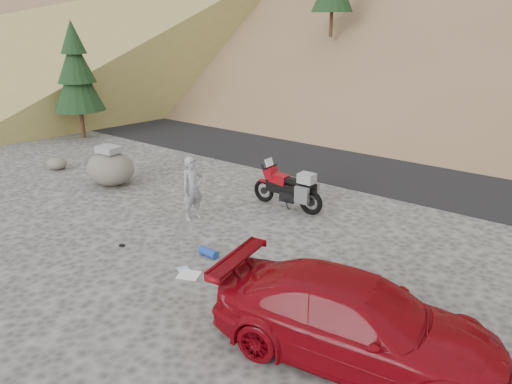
% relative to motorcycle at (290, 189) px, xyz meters
% --- Properties ---
extents(ground, '(140.00, 140.00, 0.00)m').
position_rel_motorcycle_xyz_m(ground, '(-1.20, -2.97, -0.59)').
color(ground, '#413E3C').
rests_on(ground, ground).
extents(road, '(120.00, 7.00, 0.05)m').
position_rel_motorcycle_xyz_m(road, '(-1.20, 6.03, -0.59)').
color(road, black).
rests_on(road, ground).
extents(conifer_verge, '(2.20, 2.20, 5.04)m').
position_rel_motorcycle_xyz_m(conifer_verge, '(-12.20, 1.53, 2.30)').
color(conifer_verge, '#322112').
rests_on(conifer_verge, ground).
extents(motorcycle, '(2.31, 0.67, 1.38)m').
position_rel_motorcycle_xyz_m(motorcycle, '(0.00, 0.00, 0.00)').
color(motorcycle, black).
rests_on(motorcycle, ground).
extents(man, '(0.53, 0.70, 1.73)m').
position_rel_motorcycle_xyz_m(man, '(-1.65, -2.22, -0.59)').
color(man, gray).
rests_on(man, ground).
extents(red_car, '(4.95, 2.61, 1.37)m').
position_rel_motorcycle_xyz_m(red_car, '(4.51, -4.81, -0.59)').
color(red_car, maroon).
rests_on(red_car, ground).
extents(boulder, '(1.84, 1.63, 1.26)m').
position_rel_motorcycle_xyz_m(boulder, '(-5.79, -1.78, -0.04)').
color(boulder, '#524F47').
rests_on(boulder, ground).
extents(small_rock, '(0.92, 0.88, 0.43)m').
position_rel_motorcycle_xyz_m(small_rock, '(-8.73, -1.92, -0.37)').
color(small_rock, '#524F47').
rests_on(small_rock, ground).
extents(gear_white_cloth, '(0.58, 0.55, 0.02)m').
position_rel_motorcycle_xyz_m(gear_white_cloth, '(0.47, -4.53, -0.58)').
color(gear_white_cloth, white).
rests_on(gear_white_cloth, ground).
extents(gear_blue_mat, '(0.50, 0.23, 0.19)m').
position_rel_motorcycle_xyz_m(gear_blue_mat, '(0.20, -3.62, -0.49)').
color(gear_blue_mat, '#1A3C9E').
rests_on(gear_blue_mat, ground).
extents(gear_funnel, '(0.13, 0.13, 0.15)m').
position_rel_motorcycle_xyz_m(gear_funnel, '(2.91, -4.64, -0.51)').
color(gear_funnel, '#A90B20').
rests_on(gear_funnel, ground).
extents(gear_glove_a, '(0.14, 0.12, 0.04)m').
position_rel_motorcycle_xyz_m(gear_glove_a, '(-1.80, -4.50, -0.57)').
color(gear_glove_a, black).
rests_on(gear_glove_a, ground).
extents(gear_blue_cloth, '(0.40, 0.36, 0.01)m').
position_rel_motorcycle_xyz_m(gear_blue_cloth, '(0.24, -4.44, -0.58)').
color(gear_blue_cloth, '#99B4ED').
rests_on(gear_blue_cloth, ground).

